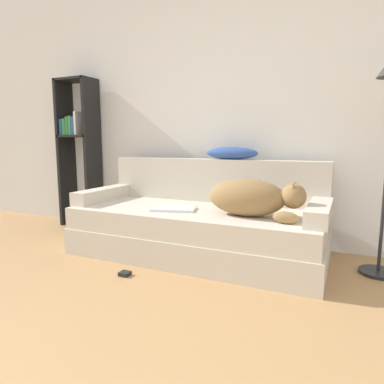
# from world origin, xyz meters

# --- Properties ---
(wall_back) EXTENTS (7.22, 0.06, 2.70)m
(wall_back) POSITION_xyz_m (0.00, 2.56, 1.35)
(wall_back) COLOR silver
(wall_back) RESTS_ON ground_plane
(couch) EXTENTS (2.05, 0.90, 0.40)m
(couch) POSITION_xyz_m (-0.11, 1.96, 0.19)
(couch) COLOR beige
(couch) RESTS_ON ground_plane
(couch_backrest) EXTENTS (2.01, 0.15, 0.39)m
(couch_backrest) POSITION_xyz_m (-0.11, 2.34, 0.59)
(couch_backrest) COLOR beige
(couch_backrest) RESTS_ON couch
(couch_arm_left) EXTENTS (0.15, 0.71, 0.12)m
(couch_arm_left) POSITION_xyz_m (-1.06, 1.96, 0.45)
(couch_arm_left) COLOR beige
(couch_arm_left) RESTS_ON couch
(couch_arm_right) EXTENTS (0.15, 0.71, 0.12)m
(couch_arm_right) POSITION_xyz_m (0.84, 1.96, 0.45)
(couch_arm_right) COLOR beige
(couch_arm_right) RESTS_ON couch
(dog) EXTENTS (0.71, 0.31, 0.28)m
(dog) POSITION_xyz_m (0.38, 1.86, 0.54)
(dog) COLOR olive
(dog) RESTS_ON couch
(laptop) EXTENTS (0.39, 0.30, 0.02)m
(laptop) POSITION_xyz_m (-0.26, 1.83, 0.40)
(laptop) COLOR silver
(laptop) RESTS_ON couch
(throw_pillow) EXTENTS (0.48, 0.16, 0.11)m
(throw_pillow) POSITION_xyz_m (0.05, 2.36, 0.84)
(throw_pillow) COLOR #335199
(throw_pillow) RESTS_ON couch_backrest
(bookshelf) EXTENTS (0.42, 0.26, 1.61)m
(bookshelf) POSITION_xyz_m (-1.73, 2.38, 0.92)
(bookshelf) COLOR black
(bookshelf) RESTS_ON ground_plane
(power_adapter) EXTENTS (0.07, 0.07, 0.03)m
(power_adapter) POSITION_xyz_m (-0.39, 1.34, 0.01)
(power_adapter) COLOR black
(power_adapter) RESTS_ON ground_plane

